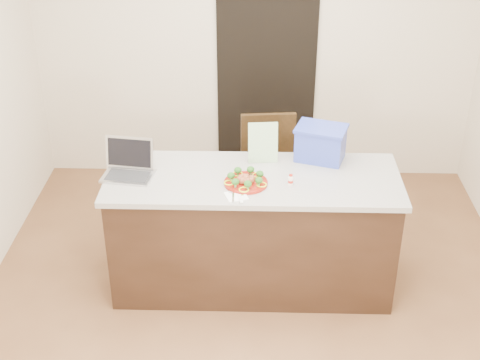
{
  "coord_description": "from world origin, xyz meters",
  "views": [
    {
      "loc": [
        0.02,
        -3.79,
        3.21
      ],
      "look_at": [
        -0.09,
        0.2,
        0.92
      ],
      "focal_mm": 50.0,
      "sensor_mm": 36.0,
      "label": 1
    }
  ],
  "objects_px": {
    "island": "(253,231)",
    "plate": "(246,182)",
    "laptop": "(129,165)",
    "chair": "(268,168)",
    "napkin": "(236,196)",
    "yogurt_bottle": "(291,180)",
    "blue_box": "(321,143)"
  },
  "relations": [
    {
      "from": "island",
      "to": "plate",
      "type": "bearing_deg",
      "value": -116.35
    },
    {
      "from": "chair",
      "to": "island",
      "type": "bearing_deg",
      "value": -104.44
    },
    {
      "from": "plate",
      "to": "blue_box",
      "type": "height_order",
      "value": "blue_box"
    },
    {
      "from": "laptop",
      "to": "blue_box",
      "type": "distance_m",
      "value": 1.38
    },
    {
      "from": "yogurt_bottle",
      "to": "laptop",
      "type": "bearing_deg",
      "value": 173.58
    },
    {
      "from": "island",
      "to": "yogurt_bottle",
      "type": "xyz_separation_m",
      "value": [
        0.26,
        -0.1,
        0.49
      ]
    },
    {
      "from": "laptop",
      "to": "chair",
      "type": "height_order",
      "value": "laptop"
    },
    {
      "from": "yogurt_bottle",
      "to": "chair",
      "type": "height_order",
      "value": "chair"
    },
    {
      "from": "island",
      "to": "laptop",
      "type": "bearing_deg",
      "value": 177.93
    },
    {
      "from": "island",
      "to": "chair",
      "type": "bearing_deg",
      "value": 81.49
    },
    {
      "from": "island",
      "to": "blue_box",
      "type": "height_order",
      "value": "blue_box"
    },
    {
      "from": "plate",
      "to": "laptop",
      "type": "xyz_separation_m",
      "value": [
        -0.82,
        0.13,
        0.05
      ]
    },
    {
      "from": "napkin",
      "to": "laptop",
      "type": "relative_size",
      "value": 0.36
    },
    {
      "from": "island",
      "to": "blue_box",
      "type": "relative_size",
      "value": 4.97
    },
    {
      "from": "napkin",
      "to": "laptop",
      "type": "xyz_separation_m",
      "value": [
        -0.76,
        0.29,
        0.06
      ]
    },
    {
      "from": "island",
      "to": "yogurt_bottle",
      "type": "distance_m",
      "value": 0.56
    },
    {
      "from": "yogurt_bottle",
      "to": "blue_box",
      "type": "relative_size",
      "value": 0.18
    },
    {
      "from": "island",
      "to": "plate",
      "type": "relative_size",
      "value": 6.88
    },
    {
      "from": "island",
      "to": "yogurt_bottle",
      "type": "bearing_deg",
      "value": -20.45
    },
    {
      "from": "chair",
      "to": "laptop",
      "type": "bearing_deg",
      "value": -149.43
    },
    {
      "from": "plate",
      "to": "chair",
      "type": "relative_size",
      "value": 0.3
    },
    {
      "from": "chair",
      "to": "yogurt_bottle",
      "type": "bearing_deg",
      "value": -86.51
    },
    {
      "from": "napkin",
      "to": "blue_box",
      "type": "relative_size",
      "value": 0.32
    },
    {
      "from": "napkin",
      "to": "plate",
      "type": "bearing_deg",
      "value": 70.02
    },
    {
      "from": "plate",
      "to": "yogurt_bottle",
      "type": "height_order",
      "value": "yogurt_bottle"
    },
    {
      "from": "plate",
      "to": "blue_box",
      "type": "bearing_deg",
      "value": 35.77
    },
    {
      "from": "plate",
      "to": "yogurt_bottle",
      "type": "distance_m",
      "value": 0.31
    },
    {
      "from": "plate",
      "to": "laptop",
      "type": "bearing_deg",
      "value": 171.0
    },
    {
      "from": "yogurt_bottle",
      "to": "island",
      "type": "bearing_deg",
      "value": 159.55
    },
    {
      "from": "plate",
      "to": "yogurt_bottle",
      "type": "bearing_deg",
      "value": 0.64
    },
    {
      "from": "plate",
      "to": "napkin",
      "type": "distance_m",
      "value": 0.18
    },
    {
      "from": "island",
      "to": "chair",
      "type": "xyz_separation_m",
      "value": [
        0.11,
        0.76,
        0.11
      ]
    }
  ]
}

